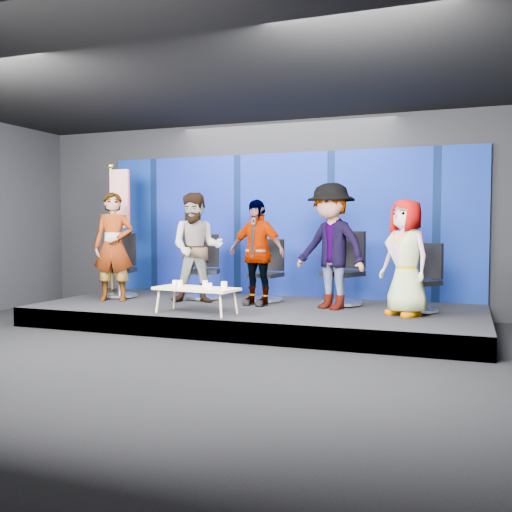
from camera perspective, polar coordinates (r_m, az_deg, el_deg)
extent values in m
plane|color=black|center=(6.96, -7.32, -10.09)|extent=(10.00, 10.00, 0.00)
cube|color=black|center=(10.49, 2.83, 3.96)|extent=(10.00, 0.02, 3.50)
cube|color=black|center=(7.05, -7.52, 18.84)|extent=(10.00, 8.00, 0.02)
cube|color=black|center=(9.18, -0.03, -5.92)|extent=(7.00, 3.00, 0.30)
cube|color=navy|center=(10.44, 2.74, 3.14)|extent=(7.00, 0.08, 2.60)
cylinder|color=silver|center=(10.50, -13.47, -3.87)|extent=(0.81, 0.81, 0.06)
cylinder|color=silver|center=(10.47, -13.49, -2.53)|extent=(0.08, 0.08, 0.43)
cube|color=black|center=(10.45, -13.50, -1.36)|extent=(0.65, 0.65, 0.08)
cube|color=black|center=(10.68, -13.16, 0.64)|extent=(0.46, 0.20, 0.59)
imported|color=black|center=(9.99, -14.06, 0.91)|extent=(0.78, 0.63, 1.85)
cylinder|color=silver|center=(9.99, -5.23, -4.15)|extent=(0.80, 0.80, 0.06)
cylinder|color=silver|center=(9.97, -5.24, -2.76)|extent=(0.07, 0.07, 0.42)
cube|color=black|center=(9.95, -5.24, -1.54)|extent=(0.64, 0.64, 0.07)
cube|color=black|center=(10.18, -5.05, 0.53)|extent=(0.46, 0.19, 0.58)
imported|color=black|center=(9.49, -5.94, 0.82)|extent=(1.05, 0.93, 1.83)
cylinder|color=silver|center=(9.65, 0.97, -4.41)|extent=(0.69, 0.69, 0.06)
cylinder|color=silver|center=(9.62, 0.97, -3.07)|extent=(0.07, 0.07, 0.39)
cube|color=black|center=(9.60, 0.97, -1.89)|extent=(0.56, 0.56, 0.07)
cube|color=black|center=(9.79, 1.67, 0.11)|extent=(0.44, 0.13, 0.54)
imported|color=black|center=(9.16, 0.04, 0.36)|extent=(1.06, 0.60, 1.70)
cylinder|color=silver|center=(9.30, 8.58, -4.69)|extent=(0.89, 0.89, 0.07)
cylinder|color=silver|center=(9.27, 8.60, -3.12)|extent=(0.08, 0.08, 0.45)
cube|color=black|center=(9.25, 8.61, -1.74)|extent=(0.71, 0.71, 0.08)
cube|color=black|center=(9.44, 9.59, 0.60)|extent=(0.47, 0.26, 0.62)
imported|color=black|center=(8.81, 7.50, 0.97)|extent=(1.43, 1.17, 1.93)
cylinder|color=silver|center=(8.81, 16.04, -5.23)|extent=(0.81, 0.81, 0.06)
cylinder|color=silver|center=(8.79, 16.06, -3.81)|extent=(0.07, 0.07, 0.38)
cube|color=black|center=(8.77, 16.08, -2.57)|extent=(0.65, 0.65, 0.07)
cube|color=black|center=(8.91, 17.11, -0.45)|extent=(0.36, 0.30, 0.53)
imported|color=black|center=(8.34, 14.75, -0.17)|extent=(0.96, 0.91, 1.65)
cube|color=tan|center=(8.37, -6.00, -3.27)|extent=(1.30, 0.68, 0.04)
cylinder|color=tan|center=(8.54, -9.79, -4.46)|extent=(0.03, 0.03, 0.34)
cylinder|color=tan|center=(8.87, -8.17, -4.17)|extent=(0.03, 0.03, 0.34)
cylinder|color=tan|center=(7.93, -3.55, -4.99)|extent=(0.03, 0.03, 0.34)
cylinder|color=tan|center=(8.28, -2.07, -4.65)|extent=(0.03, 0.03, 0.34)
cylinder|color=white|center=(8.64, -8.13, -2.68)|extent=(0.07, 0.07, 0.08)
cylinder|color=white|center=(8.47, -7.61, -2.74)|extent=(0.08, 0.08, 0.10)
cylinder|color=white|center=(8.39, -5.10, -2.79)|extent=(0.08, 0.08, 0.09)
cylinder|color=white|center=(8.16, -4.66, -3.00)|extent=(0.07, 0.07, 0.08)
cylinder|color=white|center=(8.14, -3.21, -2.93)|extent=(0.09, 0.09, 0.10)
cylinder|color=black|center=(10.96, -14.18, -3.50)|extent=(0.32, 0.32, 0.10)
cylinder|color=gold|center=(10.89, -14.26, 2.61)|extent=(0.04, 0.04, 2.23)
sphere|color=gold|center=(10.94, -14.34, 8.72)|extent=(0.11, 0.11, 0.11)
cube|color=#AB1323|center=(10.77, -13.47, 5.58)|extent=(0.39, 0.06, 1.06)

